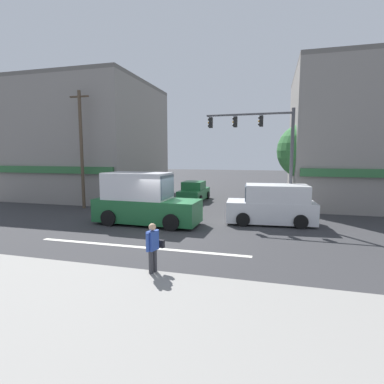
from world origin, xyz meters
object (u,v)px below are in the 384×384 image
object	(u,v)px
utility_pole_near_left	(81,148)
sedan_crossing_center	(194,192)
utility_pole_far_right	(310,152)
traffic_light_mast	(268,144)
box_truck_waiting_far	(144,201)
van_parked_curbside	(272,205)
street_tree	(305,151)
pedestrian_foreground_with_bag	(153,247)

from	to	relation	value
utility_pole_near_left	sedan_crossing_center	size ratio (longest dim) A/B	1.93
utility_pole_far_right	traffic_light_mast	xyz separation A→B (m)	(-2.93, -5.98, 0.40)
box_truck_waiting_far	van_parked_curbside	xyz separation A→B (m)	(6.65, 1.80, -0.25)
street_tree	traffic_light_mast	bearing A→B (deg)	-118.30
utility_pole_near_left	traffic_light_mast	bearing A→B (deg)	-2.41
sedan_crossing_center	box_truck_waiting_far	size ratio (longest dim) A/B	0.73
traffic_light_mast	pedestrian_foreground_with_bag	world-z (taller)	traffic_light_mast
utility_pole_near_left	traffic_light_mast	distance (m)	12.31
utility_pole_far_right	traffic_light_mast	distance (m)	6.67
street_tree	pedestrian_foreground_with_bag	distance (m)	15.20
street_tree	van_parked_curbside	world-z (taller)	street_tree
utility_pole_far_right	van_parked_curbside	distance (m)	7.98
street_tree	pedestrian_foreground_with_bag	size ratio (longest dim) A/B	3.52
utility_pole_near_left	box_truck_waiting_far	xyz separation A→B (m)	(6.01, -3.32, -2.87)
van_parked_curbside	sedan_crossing_center	bearing A→B (deg)	132.05
van_parked_curbside	pedestrian_foreground_with_bag	size ratio (longest dim) A/B	2.83
utility_pole_far_right	box_truck_waiting_far	size ratio (longest dim) A/B	1.32
utility_pole_near_left	sedan_crossing_center	bearing A→B (deg)	38.67
utility_pole_near_left	pedestrian_foreground_with_bag	size ratio (longest dim) A/B	4.76
box_truck_waiting_far	pedestrian_foreground_with_bag	xyz separation A→B (m)	(3.21, -6.49, -0.30)
street_tree	traffic_light_mast	world-z (taller)	traffic_light_mast
traffic_light_mast	van_parked_curbside	world-z (taller)	traffic_light_mast
street_tree	van_parked_curbside	size ratio (longest dim) A/B	1.24
traffic_light_mast	sedan_crossing_center	xyz separation A→B (m)	(-5.74, 5.76, -3.59)
street_tree	traffic_light_mast	xyz separation A→B (m)	(-2.45, -4.55, 0.34)
utility_pole_near_left	van_parked_curbside	size ratio (longest dim) A/B	1.68
sedan_crossing_center	box_truck_waiting_far	world-z (taller)	box_truck_waiting_far
traffic_light_mast	pedestrian_foreground_with_bag	xyz separation A→B (m)	(-3.07, -9.29, -3.35)
utility_pole_far_right	box_truck_waiting_far	world-z (taller)	utility_pole_far_right
box_truck_waiting_far	van_parked_curbside	world-z (taller)	box_truck_waiting_far
box_truck_waiting_far	utility_pole_far_right	bearing A→B (deg)	43.64
van_parked_curbside	box_truck_waiting_far	bearing A→B (deg)	-164.83
sedan_crossing_center	van_parked_curbside	bearing A→B (deg)	-47.95
traffic_light_mast	sedan_crossing_center	size ratio (longest dim) A/B	1.50
traffic_light_mast	van_parked_curbside	distance (m)	3.46
traffic_light_mast	sedan_crossing_center	world-z (taller)	traffic_light_mast
utility_pole_near_left	pedestrian_foreground_with_bag	xyz separation A→B (m)	(9.22, -9.81, -3.17)
utility_pole_near_left	pedestrian_foreground_with_bag	world-z (taller)	utility_pole_near_left
traffic_light_mast	sedan_crossing_center	bearing A→B (deg)	134.89
sedan_crossing_center	van_parked_curbside	distance (m)	9.12
utility_pole_far_right	pedestrian_foreground_with_bag	world-z (taller)	utility_pole_far_right
box_truck_waiting_far	pedestrian_foreground_with_bag	world-z (taller)	box_truck_waiting_far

